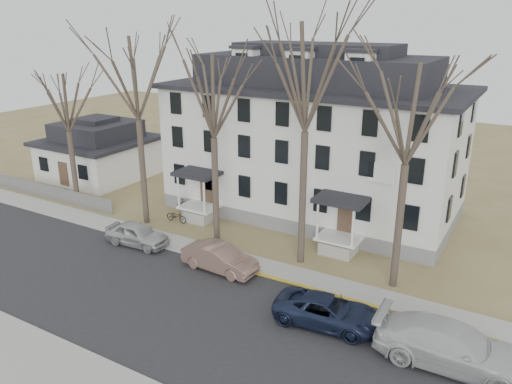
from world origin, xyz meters
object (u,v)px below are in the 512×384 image
Objects in this scene: car_silver at (137,235)px; car_navy at (327,312)px; tree_far_left at (135,73)px; tree_bungalow at (65,99)px; boarding_house at (314,139)px; car_white at (451,346)px; bicycle_left at (176,217)px; small_house at (99,152)px; car_tan at (220,259)px; tree_mid_right at (411,107)px; bicycle_right at (185,206)px; tree_center at (307,70)px; tree_mid_left at (213,91)px.

car_navy is (13.73, -2.06, -0.03)m from car_silver.
tree_bungalow is at bearing 180.00° from tree_far_left.
boarding_house is 18.17m from tree_bungalow.
boarding_house reaches higher than car_silver.
car_white reaches higher than car_silver.
boarding_house is 12.32× the size of bicycle_left.
boarding_house is 18.83m from car_white.
small_house is 21.75m from car_tan.
tree_far_left is 23.93m from car_white.
car_navy is 2.95× the size of bicycle_left.
car_white is at bearing -54.45° from tree_mid_right.
small_house is at bearing 61.45° from car_navy.
car_tan is 9.55m from bicycle_right.
bicycle_left is (-13.95, 6.24, -0.25)m from car_navy.
boarding_house is at bearing 110.20° from tree_center.
car_navy is at bearing -28.01° from tree_mid_left.
car_white is (15.33, -5.35, -8.70)m from tree_mid_left.
tree_center is 3.25× the size of car_tan.
tree_far_left is 6.05m from tree_mid_left.
tree_mid_left is 18.42m from car_white.
tree_center is 14.73m from bicycle_left.
small_house is at bearing 150.61° from tree_far_left.
car_silver is 0.94× the size of car_tan.
boarding_house is 12.51m from tree_mid_right.
boarding_house is at bearing 42.18° from tree_far_left.
tree_center is at bearing 0.00° from tree_far_left.
car_navy is 3.03× the size of bicycle_right.
tree_center is at bearing -69.80° from boarding_house.
car_silver is 2.59× the size of bicycle_right.
tree_mid_right is at bearing -96.46° from bicycle_right.
bicycle_right is at bearing 165.11° from tree_center.
tree_mid_right is at bearing 0.00° from tree_center.
tree_mid_right reaches higher than car_navy.
tree_mid_left is (6.00, 0.00, -0.74)m from tree_far_left.
small_house is 30.08m from tree_mid_right.
bicycle_left is 1.03× the size of bicycle_right.
boarding_house reaches higher than small_house.
bicycle_right is (12.23, -3.33, -1.76)m from small_house.
tree_center is 14.68m from car_silver.
tree_center is 2.37× the size of car_white.
car_silver is at bearing -176.97° from bicycle_left.
tree_mid_left is 13.08m from tree_bungalow.
car_white is at bearing -96.28° from car_tan.
tree_mid_right is at bearing -23.24° from car_navy.
tree_mid_left is at bearing 56.50° from car_navy.
car_white is at bearing -108.72° from bicycle_right.
small_house is 5.15× the size of bicycle_left.
tree_bungalow reaches higher than car_navy.
tree_mid_left is at bearing 0.00° from tree_far_left.
tree_mid_right is 1.18× the size of tree_bungalow.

